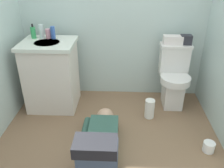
{
  "coord_description": "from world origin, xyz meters",
  "views": [
    {
      "loc": [
        0.12,
        -1.8,
        1.63
      ],
      "look_at": [
        0.02,
        0.43,
        0.45
      ],
      "focal_mm": 38.06,
      "sensor_mm": 36.0,
      "label": 1
    }
  ],
  "objects_px": {
    "toilet": "(174,77)",
    "paper_towel_roll": "(150,109)",
    "tissue_box": "(173,40)",
    "bottle_pink": "(48,34)",
    "bottle_clear": "(41,31)",
    "soap_dispenser": "(33,32)",
    "bottle_blue": "(53,33)",
    "vanity_cabinet": "(52,74)",
    "faucet": "(50,34)",
    "toilet_paper_roll": "(209,147)",
    "person_plumber": "(100,143)",
    "toiletry_bag": "(186,40)"
  },
  "relations": [
    {
      "from": "person_plumber",
      "to": "toilet_paper_roll",
      "type": "xyz_separation_m",
      "value": [
        1.02,
        0.14,
        -0.13
      ]
    },
    {
      "from": "faucet",
      "to": "person_plumber",
      "type": "relative_size",
      "value": 0.09
    },
    {
      "from": "paper_towel_roll",
      "to": "toilet_paper_roll",
      "type": "bearing_deg",
      "value": -45.74
    },
    {
      "from": "faucet",
      "to": "toilet_paper_roll",
      "type": "height_order",
      "value": "faucet"
    },
    {
      "from": "person_plumber",
      "to": "faucet",
      "type": "bearing_deg",
      "value": 122.69
    },
    {
      "from": "paper_towel_roll",
      "to": "toilet",
      "type": "bearing_deg",
      "value": 46.8
    },
    {
      "from": "soap_dispenser",
      "to": "toiletry_bag",
      "type": "bearing_deg",
      "value": 2.53
    },
    {
      "from": "tissue_box",
      "to": "paper_towel_roll",
      "type": "relative_size",
      "value": 0.98
    },
    {
      "from": "person_plumber",
      "to": "bottle_blue",
      "type": "height_order",
      "value": "bottle_blue"
    },
    {
      "from": "vanity_cabinet",
      "to": "faucet",
      "type": "distance_m",
      "value": 0.47
    },
    {
      "from": "vanity_cabinet",
      "to": "paper_towel_roll",
      "type": "bearing_deg",
      "value": -10.38
    },
    {
      "from": "toiletry_bag",
      "to": "bottle_pink",
      "type": "xyz_separation_m",
      "value": [
        -1.58,
        -0.07,
        0.07
      ]
    },
    {
      "from": "faucet",
      "to": "vanity_cabinet",
      "type": "bearing_deg",
      "value": -90.0
    },
    {
      "from": "faucet",
      "to": "paper_towel_roll",
      "type": "distance_m",
      "value": 1.43
    },
    {
      "from": "toilet",
      "to": "bottle_pink",
      "type": "height_order",
      "value": "bottle_pink"
    },
    {
      "from": "toilet",
      "to": "person_plumber",
      "type": "height_order",
      "value": "toilet"
    },
    {
      "from": "person_plumber",
      "to": "toiletry_bag",
      "type": "relative_size",
      "value": 8.59
    },
    {
      "from": "vanity_cabinet",
      "to": "soap_dispenser",
      "type": "bearing_deg",
      "value": 147.65
    },
    {
      "from": "vanity_cabinet",
      "to": "bottle_blue",
      "type": "relative_size",
      "value": 5.82
    },
    {
      "from": "soap_dispenser",
      "to": "bottle_blue",
      "type": "bearing_deg",
      "value": -1.25
    },
    {
      "from": "person_plumber",
      "to": "tissue_box",
      "type": "height_order",
      "value": "tissue_box"
    },
    {
      "from": "toilet",
      "to": "paper_towel_roll",
      "type": "distance_m",
      "value": 0.51
    },
    {
      "from": "toilet_paper_roll",
      "to": "soap_dispenser",
      "type": "bearing_deg",
      "value": 155.18
    },
    {
      "from": "tissue_box",
      "to": "bottle_blue",
      "type": "xyz_separation_m",
      "value": [
        -1.37,
        -0.08,
        0.09
      ]
    },
    {
      "from": "toiletry_bag",
      "to": "soap_dispenser",
      "type": "bearing_deg",
      "value": -177.47
    },
    {
      "from": "toilet",
      "to": "tissue_box",
      "type": "xyz_separation_m",
      "value": [
        -0.04,
        0.09,
        0.43
      ]
    },
    {
      "from": "bottle_clear",
      "to": "bottle_pink",
      "type": "xyz_separation_m",
      "value": [
        0.07,
        -0.0,
        -0.02
      ]
    },
    {
      "from": "person_plumber",
      "to": "bottle_pink",
      "type": "distance_m",
      "value": 1.4
    },
    {
      "from": "faucet",
      "to": "paper_towel_roll",
      "type": "xyz_separation_m",
      "value": [
        1.16,
        -0.35,
        -0.76
      ]
    },
    {
      "from": "faucet",
      "to": "bottle_blue",
      "type": "distance_m",
      "value": 0.05
    },
    {
      "from": "bottle_clear",
      "to": "paper_towel_roll",
      "type": "relative_size",
      "value": 0.71
    },
    {
      "from": "toiletry_bag",
      "to": "paper_towel_roll",
      "type": "height_order",
      "value": "toiletry_bag"
    },
    {
      "from": "person_plumber",
      "to": "soap_dispenser",
      "type": "bearing_deg",
      "value": 130.18
    },
    {
      "from": "faucet",
      "to": "paper_towel_roll",
      "type": "relative_size",
      "value": 0.44
    },
    {
      "from": "bottle_pink",
      "to": "paper_towel_roll",
      "type": "distance_m",
      "value": 1.44
    },
    {
      "from": "bottle_clear",
      "to": "paper_towel_roll",
      "type": "distance_m",
      "value": 1.52
    },
    {
      "from": "soap_dispenser",
      "to": "paper_towel_roll",
      "type": "relative_size",
      "value": 0.74
    },
    {
      "from": "soap_dispenser",
      "to": "bottle_pink",
      "type": "relative_size",
      "value": 1.51
    },
    {
      "from": "soap_dispenser",
      "to": "paper_towel_roll",
      "type": "bearing_deg",
      "value": -13.86
    },
    {
      "from": "bottle_pink",
      "to": "toilet_paper_roll",
      "type": "xyz_separation_m",
      "value": [
        1.7,
        -0.87,
        -0.82
      ]
    },
    {
      "from": "bottle_pink",
      "to": "paper_towel_roll",
      "type": "height_order",
      "value": "bottle_pink"
    },
    {
      "from": "faucet",
      "to": "tissue_box",
      "type": "height_order",
      "value": "faucet"
    },
    {
      "from": "soap_dispenser",
      "to": "bottle_clear",
      "type": "distance_m",
      "value": 0.1
    },
    {
      "from": "vanity_cabinet",
      "to": "paper_towel_roll",
      "type": "xyz_separation_m",
      "value": [
        1.16,
        -0.21,
        -0.31
      ]
    },
    {
      "from": "soap_dispenser",
      "to": "bottle_blue",
      "type": "xyz_separation_m",
      "value": [
        0.23,
        -0.01,
        0.0
      ]
    },
    {
      "from": "toilet",
      "to": "toilet_paper_roll",
      "type": "xyz_separation_m",
      "value": [
        0.22,
        -0.85,
        -0.32
      ]
    },
    {
      "from": "paper_towel_roll",
      "to": "vanity_cabinet",
      "type": "bearing_deg",
      "value": 169.62
    },
    {
      "from": "tissue_box",
      "to": "bottle_pink",
      "type": "bearing_deg",
      "value": -177.06
    },
    {
      "from": "soap_dispenser",
      "to": "toilet_paper_roll",
      "type": "height_order",
      "value": "soap_dispenser"
    },
    {
      "from": "vanity_cabinet",
      "to": "soap_dispenser",
      "type": "relative_size",
      "value": 4.94
    }
  ]
}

